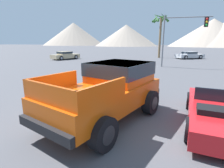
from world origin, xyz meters
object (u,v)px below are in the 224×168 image
orange_pickup_truck (110,88)px  parked_car_tan (65,55)px  traffic_light_main (183,31)px  parked_car_silver (189,55)px  red_convertible_car (221,114)px  palm_tree_short (160,25)px

orange_pickup_truck → parked_car_tan: bearing=144.3°
orange_pickup_truck → traffic_light_main: size_ratio=0.98×
parked_car_silver → parked_car_tan: 19.34m
parked_car_silver → orange_pickup_truck: bearing=-44.2°
red_convertible_car → traffic_light_main: bearing=97.9°
parked_car_tan → traffic_light_main: 16.86m
traffic_light_main → palm_tree_short: bearing=100.0°
red_convertible_car → parked_car_tan: bearing=139.2°
traffic_light_main → parked_car_silver: bearing=75.4°
traffic_light_main → red_convertible_car: bearing=-92.0°
orange_pickup_truck → red_convertible_car: size_ratio=1.16×
red_convertible_car → parked_car_tan: size_ratio=0.97×
parked_car_silver → parked_car_tan: size_ratio=1.01×
parked_car_silver → palm_tree_short: (-4.70, 0.66, 4.73)m
parked_car_silver → traffic_light_main: 11.29m
traffic_light_main → palm_tree_short: size_ratio=0.74×
red_convertible_car → parked_car_tan: parked_car_tan is taller
parked_car_silver → traffic_light_main: traffic_light_main is taller
parked_car_silver → parked_car_tan: bearing=-102.3°
traffic_light_main → orange_pickup_truck: bearing=-106.1°
orange_pickup_truck → red_convertible_car: orange_pickup_truck is taller
orange_pickup_truck → red_convertible_car: (3.48, 0.06, -0.63)m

